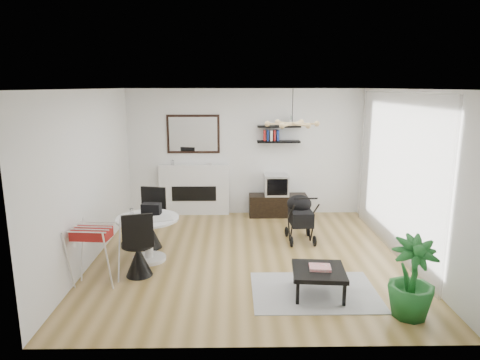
{
  "coord_description": "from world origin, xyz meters",
  "views": [
    {
      "loc": [
        -0.24,
        -6.59,
        2.74
      ],
      "look_at": [
        -0.14,
        0.4,
        1.2
      ],
      "focal_mm": 32.0,
      "sensor_mm": 36.0,
      "label": 1
    }
  ],
  "objects_px": {
    "tv_console": "(278,205)",
    "dining_table": "(148,232)",
    "crt_tv": "(276,185)",
    "drying_rack": "(95,254)",
    "potted_plant": "(412,278)",
    "coffee_table": "(319,272)",
    "fireplace": "(194,184)",
    "stroller": "(300,219)"
  },
  "relations": [
    {
      "from": "coffee_table",
      "to": "potted_plant",
      "type": "relative_size",
      "value": 0.74
    },
    {
      "from": "dining_table",
      "to": "stroller",
      "type": "height_order",
      "value": "stroller"
    },
    {
      "from": "crt_tv",
      "to": "dining_table",
      "type": "xyz_separation_m",
      "value": [
        -2.27,
        -2.39,
        -0.21
      ]
    },
    {
      "from": "drying_rack",
      "to": "stroller",
      "type": "relative_size",
      "value": 0.96
    },
    {
      "from": "dining_table",
      "to": "fireplace",
      "type": "bearing_deg",
      "value": 78.75
    },
    {
      "from": "dining_table",
      "to": "coffee_table",
      "type": "distance_m",
      "value": 2.77
    },
    {
      "from": "tv_console",
      "to": "coffee_table",
      "type": "bearing_deg",
      "value": -87.14
    },
    {
      "from": "drying_rack",
      "to": "fireplace",
      "type": "bearing_deg",
      "value": 77.51
    },
    {
      "from": "fireplace",
      "to": "tv_console",
      "type": "height_order",
      "value": "fireplace"
    },
    {
      "from": "crt_tv",
      "to": "coffee_table",
      "type": "relative_size",
      "value": 0.68
    },
    {
      "from": "coffee_table",
      "to": "potted_plant",
      "type": "xyz_separation_m",
      "value": [
        1.0,
        -0.57,
        0.18
      ]
    },
    {
      "from": "fireplace",
      "to": "stroller",
      "type": "bearing_deg",
      "value": -38.69
    },
    {
      "from": "drying_rack",
      "to": "coffee_table",
      "type": "distance_m",
      "value": 3.09
    },
    {
      "from": "potted_plant",
      "to": "coffee_table",
      "type": "bearing_deg",
      "value": 150.31
    },
    {
      "from": "drying_rack",
      "to": "coffee_table",
      "type": "relative_size",
      "value": 1.18
    },
    {
      "from": "fireplace",
      "to": "stroller",
      "type": "distance_m",
      "value": 2.65
    },
    {
      "from": "tv_console",
      "to": "dining_table",
      "type": "xyz_separation_m",
      "value": [
        -2.31,
        -2.39,
        0.24
      ]
    },
    {
      "from": "crt_tv",
      "to": "coffee_table",
      "type": "height_order",
      "value": "crt_tv"
    },
    {
      "from": "potted_plant",
      "to": "tv_console",
      "type": "bearing_deg",
      "value": 105.79
    },
    {
      "from": "fireplace",
      "to": "crt_tv",
      "type": "distance_m",
      "value": 1.77
    },
    {
      "from": "fireplace",
      "to": "coffee_table",
      "type": "distance_m",
      "value": 4.26
    },
    {
      "from": "dining_table",
      "to": "crt_tv",
      "type": "bearing_deg",
      "value": 46.47
    },
    {
      "from": "tv_console",
      "to": "stroller",
      "type": "relative_size",
      "value": 1.35
    },
    {
      "from": "dining_table",
      "to": "stroller",
      "type": "xyz_separation_m",
      "value": [
        2.56,
        0.9,
        -0.08
      ]
    },
    {
      "from": "stroller",
      "to": "fireplace",
      "type": "bearing_deg",
      "value": 138.69
    },
    {
      "from": "stroller",
      "to": "potted_plant",
      "type": "bearing_deg",
      "value": -73.43
    },
    {
      "from": "coffee_table",
      "to": "crt_tv",
      "type": "bearing_deg",
      "value": 93.51
    },
    {
      "from": "dining_table",
      "to": "potted_plant",
      "type": "distance_m",
      "value": 3.91
    },
    {
      "from": "fireplace",
      "to": "potted_plant",
      "type": "bearing_deg",
      "value": -55.34
    },
    {
      "from": "coffee_table",
      "to": "tv_console",
      "type": "bearing_deg",
      "value": 92.86
    },
    {
      "from": "dining_table",
      "to": "potted_plant",
      "type": "height_order",
      "value": "potted_plant"
    },
    {
      "from": "tv_console",
      "to": "dining_table",
      "type": "distance_m",
      "value": 3.34
    },
    {
      "from": "potted_plant",
      "to": "stroller",
      "type": "bearing_deg",
      "value": 109.2
    },
    {
      "from": "coffee_table",
      "to": "fireplace",
      "type": "bearing_deg",
      "value": 117.93
    },
    {
      "from": "fireplace",
      "to": "drying_rack",
      "type": "relative_size",
      "value": 2.47
    },
    {
      "from": "fireplace",
      "to": "drying_rack",
      "type": "xyz_separation_m",
      "value": [
        -1.08,
        -3.41,
        -0.22
      ]
    },
    {
      "from": "crt_tv",
      "to": "tv_console",
      "type": "bearing_deg",
      "value": 4.63
    },
    {
      "from": "tv_console",
      "to": "potted_plant",
      "type": "relative_size",
      "value": 1.24
    },
    {
      "from": "drying_rack",
      "to": "dining_table",
      "type": "bearing_deg",
      "value": 61.62
    },
    {
      "from": "dining_table",
      "to": "drying_rack",
      "type": "bearing_deg",
      "value": -123.44
    },
    {
      "from": "crt_tv",
      "to": "drying_rack",
      "type": "bearing_deg",
      "value": -131.11
    },
    {
      "from": "crt_tv",
      "to": "dining_table",
      "type": "distance_m",
      "value": 3.3
    }
  ]
}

